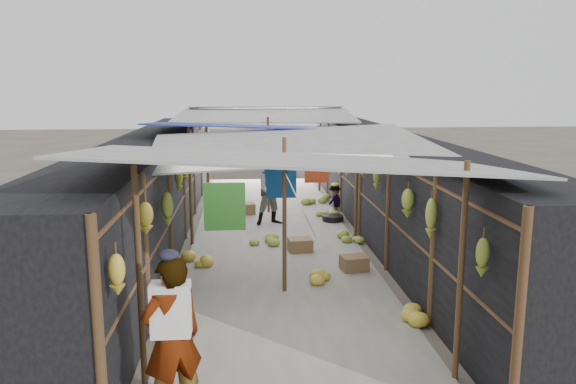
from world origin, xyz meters
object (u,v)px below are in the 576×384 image
object	(u,v)px
vendor_elderly	(172,338)
shopper_blue	(273,190)
crate_near	(300,245)
black_basin	(333,218)
vendor_seated	(335,201)

from	to	relation	value
vendor_elderly	shopper_blue	xyz separation A→B (m)	(1.45, 8.16, 0.01)
shopper_blue	crate_near	bearing A→B (deg)	-93.84
crate_near	shopper_blue	distance (m)	2.55
black_basin	vendor_seated	xyz separation A→B (m)	(0.12, 0.40, 0.36)
vendor_seated	crate_near	bearing A→B (deg)	-38.36
vendor_elderly	black_basin	bearing A→B (deg)	-138.00
shopper_blue	vendor_seated	distance (m)	1.82
crate_near	vendor_elderly	size ratio (longest dim) A/B	0.28
crate_near	shopper_blue	size ratio (longest dim) A/B	0.28
shopper_blue	vendor_seated	size ratio (longest dim) A/B	2.02
black_basin	vendor_elderly	bearing A→B (deg)	-109.69
shopper_blue	vendor_seated	world-z (taller)	shopper_blue
black_basin	vendor_seated	world-z (taller)	vendor_seated
crate_near	vendor_elderly	bearing A→B (deg)	-113.36
shopper_blue	vendor_seated	bearing A→B (deg)	5.80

